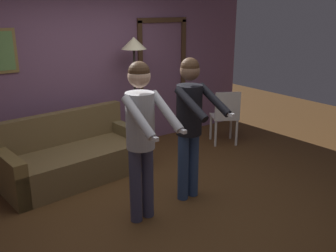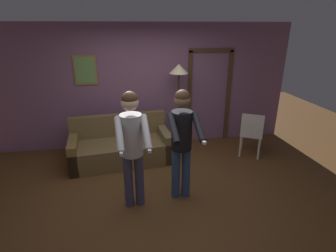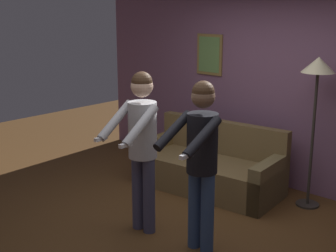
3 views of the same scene
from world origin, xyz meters
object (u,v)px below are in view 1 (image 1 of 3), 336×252
at_px(couch, 74,158).
at_px(dining_chair_distant, 226,114).
at_px(person_standing_left, 141,128).
at_px(person_standing_right, 190,117).
at_px(torchiere_lamp, 134,54).

distance_m(couch, dining_chair_distant, 2.62).
distance_m(person_standing_left, dining_chair_distant, 2.73).
bearing_deg(person_standing_right, couch, 124.03).
height_order(person_standing_right, dining_chair_distant, person_standing_right).
bearing_deg(person_standing_left, couch, 97.84).
bearing_deg(person_standing_right, person_standing_left, -172.75).
distance_m(person_standing_right, dining_chair_distant, 2.08).
height_order(couch, torchiere_lamp, torchiere_lamp).
bearing_deg(person_standing_right, torchiere_lamp, 80.16).
distance_m(couch, person_standing_right, 1.81).
xyz_separation_m(person_standing_right, dining_chair_distant, (1.68, 1.12, -0.51)).
height_order(torchiere_lamp, person_standing_left, torchiere_lamp).
bearing_deg(torchiere_lamp, person_standing_right, -99.84).
bearing_deg(dining_chair_distant, person_standing_left, -153.24).
relative_size(couch, person_standing_right, 1.15).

